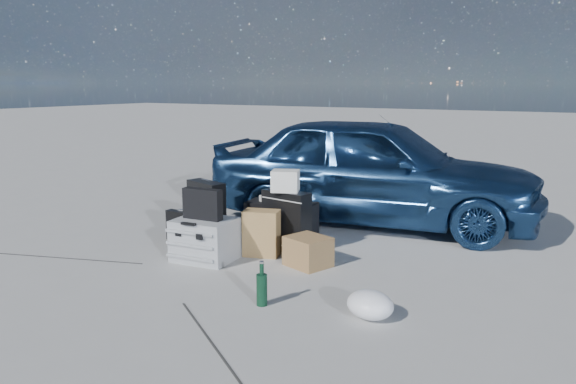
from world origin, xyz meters
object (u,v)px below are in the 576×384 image
object	(u,v)px
car	(373,170)
suitcase_right	(286,221)
suitcase_left	(207,211)
briefcase	(183,226)
green_bottle	(262,284)
duffel_bag	(282,219)
cardboard_box	(308,252)
pelican_case	(205,239)

from	to	relation	value
car	suitcase_right	size ratio (longest dim) A/B	6.32
car	suitcase_left	size ratio (longest dim) A/B	6.06
briefcase	suitcase_left	world-z (taller)	suitcase_left
suitcase_left	suitcase_right	bearing A→B (deg)	22.37
green_bottle	car	bearing A→B (deg)	94.87
suitcase_left	green_bottle	size ratio (longest dim) A/B	1.90
briefcase	duffel_bag	distance (m)	0.99
suitcase_right	cardboard_box	bearing A→B (deg)	-28.47
pelican_case	cardboard_box	size ratio (longest dim) A/B	1.49
car	suitcase_left	xyz separation A→B (m)	(-1.19, -1.45, -0.31)
pelican_case	briefcase	xyz separation A→B (m)	(-0.56, 0.36, -0.03)
duffel_bag	briefcase	bearing A→B (deg)	-148.07
pelican_case	duffel_bag	size ratio (longest dim) A/B	0.72
briefcase	green_bottle	world-z (taller)	green_bottle
suitcase_left	suitcase_right	xyz separation A→B (m)	(0.89, 0.07, -0.01)
car	briefcase	size ratio (longest dim) A/B	9.26
suitcase_left	car	bearing A→B (deg)	68.27
briefcase	green_bottle	bearing A→B (deg)	-31.14
briefcase	duffel_bag	bearing A→B (deg)	42.11
briefcase	cardboard_box	bearing A→B (deg)	-1.15
car	green_bottle	bearing A→B (deg)	176.15
pelican_case	green_bottle	size ratio (longest dim) A/B	1.64
briefcase	suitcase_right	distance (m)	1.08
suitcase_right	green_bottle	bearing A→B (deg)	-57.61
car	cardboard_box	distance (m)	1.76
car	suitcase_right	distance (m)	1.45
suitcase_left	briefcase	bearing A→B (deg)	-113.46
suitcase_left	pelican_case	bearing A→B (deg)	-35.19
duffel_bag	pelican_case	bearing A→B (deg)	-109.36
duffel_bag	suitcase_right	bearing A→B (deg)	-62.83
briefcase	green_bottle	xyz separation A→B (m)	(1.57, -0.99, 0.00)
cardboard_box	duffel_bag	bearing A→B (deg)	134.25
cardboard_box	briefcase	bearing A→B (deg)	177.70
cardboard_box	green_bottle	distance (m)	0.94
suitcase_left	duffel_bag	world-z (taller)	suitcase_left
car	pelican_case	distance (m)	2.18
suitcase_left	cardboard_box	xyz separation A→B (m)	(1.28, -0.24, -0.17)
briefcase	cardboard_box	world-z (taller)	briefcase
suitcase_left	cardboard_box	bearing A→B (deg)	7.26
car	pelican_case	world-z (taller)	car
duffel_bag	car	bearing A→B (deg)	49.52
suitcase_left	suitcase_right	world-z (taller)	suitcase_left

